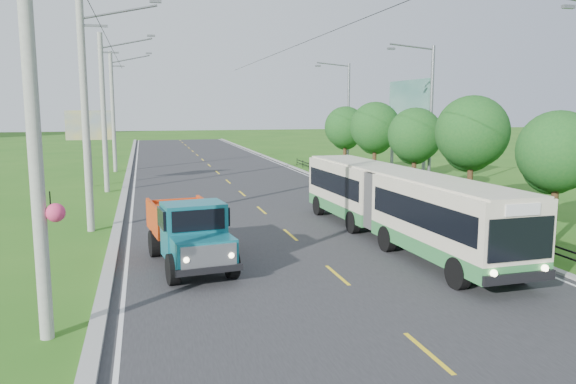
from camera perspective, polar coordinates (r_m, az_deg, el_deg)
name	(u,v)px	position (r m, az deg, el deg)	size (l,w,h in m)	color
ground	(337,276)	(18.44, 5.03, -8.46)	(240.00, 240.00, 0.00)	#276217
road	(237,189)	(37.47, -5.21, 0.28)	(14.00, 120.00, 0.02)	#28282B
curb_left	(125,192)	(37.01, -16.27, -0.03)	(0.40, 120.00, 0.15)	#9E9E99
curb_right	(338,185)	(39.24, 5.15, 0.72)	(0.30, 120.00, 0.10)	#9E9E99
edge_line_left	(134,193)	(37.00, -15.42, -0.08)	(0.12, 120.00, 0.00)	silver
edge_line_right	(332,186)	(39.08, 4.46, 0.65)	(0.12, 120.00, 0.00)	silver
centre_dash	(337,275)	(18.43, 5.03, -8.39)	(0.12, 2.20, 0.00)	yellow
railing_right	(386,194)	(34.01, 9.90, -0.16)	(0.04, 40.00, 0.60)	black
pole_nearest	(36,128)	(13.81, -24.19, 5.94)	(3.51, 0.44, 10.00)	gray
pole_near	(86,115)	(25.71, -19.83, 7.41)	(3.51, 0.32, 10.00)	gray
pole_mid	(104,112)	(37.68, -18.18, 7.70)	(3.51, 0.32, 10.00)	gray
pole_far	(113,111)	(49.66, -17.33, 7.85)	(3.51, 0.32, 10.00)	gray
tree_second	(556,155)	(24.59, 25.61, 3.37)	(3.18, 3.26, 5.30)	#382314
tree_third	(471,136)	(29.39, 18.13, 5.41)	(3.60, 3.62, 6.00)	#382314
tree_fourth	(415,138)	(34.61, 12.75, 5.37)	(3.24, 3.31, 5.40)	#382314
tree_fifth	(375,130)	(40.03, 8.83, 6.27)	(3.48, 3.52, 5.80)	#382314
tree_back	(345,129)	(45.61, 5.83, 6.34)	(3.30, 3.36, 5.50)	#382314
streetlight_mid	(429,116)	(34.81, 14.09, 7.52)	(3.02, 0.20, 9.07)	slate
streetlight_far	(347,113)	(47.59, 5.97, 7.94)	(3.02, 0.20, 9.07)	slate
planter_near	(469,219)	(27.36, 17.96, -2.60)	(0.64, 0.64, 0.67)	silver
planter_mid	(395,193)	(34.27, 10.81, -0.15)	(0.64, 0.64, 0.67)	silver
planter_far	(348,178)	(41.57, 6.11, 1.47)	(0.64, 0.64, 0.67)	silver
billboard_left	(89,130)	(40.79, -19.58, 5.94)	(3.00, 0.20, 5.20)	slate
billboard_right	(408,108)	(40.90, 12.14, 8.32)	(0.24, 6.00, 7.30)	slate
bus	(396,200)	(22.96, 10.96, -0.81)	(2.97, 14.80, 2.84)	#327E40
dump_truck	(189,228)	(19.46, -10.03, -3.66)	(2.79, 5.74, 2.32)	#126371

